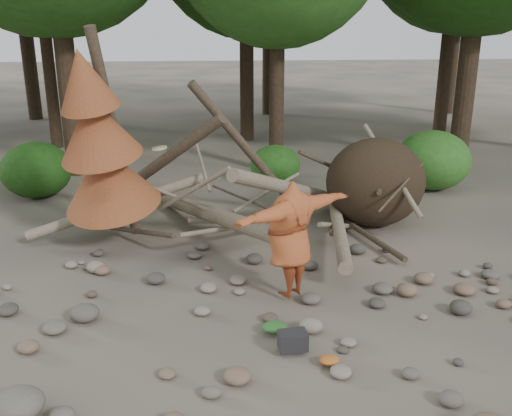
{
  "coord_description": "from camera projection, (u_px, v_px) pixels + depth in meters",
  "views": [
    {
      "loc": [
        -1.13,
        -7.54,
        4.39
      ],
      "look_at": [
        -0.31,
        1.5,
        1.4
      ],
      "focal_mm": 40.0,
      "sensor_mm": 36.0,
      "label": 1
    }
  ],
  "objects": [
    {
      "name": "backpack",
      "position": [
        293.0,
        344.0,
        7.88
      ],
      "size": [
        0.41,
        0.3,
        0.26
      ],
      "primitive_type": "cube",
      "rotation": [
        0.0,
        0.0,
        0.1
      ],
      "color": "black",
      "rests_on": "ground"
    },
    {
      "name": "dead_conifer",
      "position": [
        101.0,
        146.0,
        10.87
      ],
      "size": [
        2.06,
        2.16,
        4.35
      ],
      "color": "#4C3F30",
      "rests_on": "ground"
    },
    {
      "name": "boulder_mid_left",
      "position": [
        84.0,
        313.0,
        8.72
      ],
      "size": [
        0.45,
        0.41,
        0.27
      ],
      "primitive_type": "ellipsoid",
      "color": "#5B554C",
      "rests_on": "ground"
    },
    {
      "name": "bush_mid",
      "position": [
        275.0,
        165.0,
        15.88
      ],
      "size": [
        1.4,
        1.4,
        1.12
      ],
      "primitive_type": "ellipsoid",
      "color": "#29611C",
      "rests_on": "ground"
    },
    {
      "name": "frisbee_thrower",
      "position": [
        290.0,
        239.0,
        9.15
      ],
      "size": [
        3.36,
        1.87,
        2.43
      ],
      "color": "#AF4F27",
      "rests_on": "ground"
    },
    {
      "name": "boulder_front_left",
      "position": [
        18.0,
        404.0,
        6.58
      ],
      "size": [
        0.61,
        0.55,
        0.36
      ],
      "primitive_type": "ellipsoid",
      "color": "#6A6358",
      "rests_on": "ground"
    },
    {
      "name": "deadfall_pile",
      "position": [
        350.0,
        186.0,
        12.49
      ],
      "size": [
        8.55,
        5.24,
        3.3
      ],
      "color": "#332619",
      "rests_on": "ground"
    },
    {
      "name": "bush_left",
      "position": [
        36.0,
        170.0,
        14.72
      ],
      "size": [
        1.8,
        1.8,
        1.44
      ],
      "primitive_type": "ellipsoid",
      "color": "#1E4C14",
      "rests_on": "ground"
    },
    {
      "name": "cloth_orange",
      "position": [
        329.0,
        363.0,
        7.59
      ],
      "size": [
        0.27,
        0.22,
        0.1
      ],
      "primitive_type": "ellipsoid",
      "color": "#C26321",
      "rests_on": "ground"
    },
    {
      "name": "bush_right",
      "position": [
        433.0,
        160.0,
        15.41
      ],
      "size": [
        2.0,
        2.0,
        1.6
      ],
      "primitive_type": "ellipsoid",
      "color": "#337323",
      "rests_on": "ground"
    },
    {
      "name": "ground",
      "position": [
        285.0,
        326.0,
        8.61
      ],
      "size": [
        120.0,
        120.0,
        0.0
      ],
      "primitive_type": "plane",
      "color": "#514C44",
      "rests_on": "ground"
    },
    {
      "name": "cloth_green",
      "position": [
        275.0,
        330.0,
        8.37
      ],
      "size": [
        0.37,
        0.31,
        0.14
      ],
      "primitive_type": "ellipsoid",
      "color": "#2A6026",
      "rests_on": "ground"
    }
  ]
}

